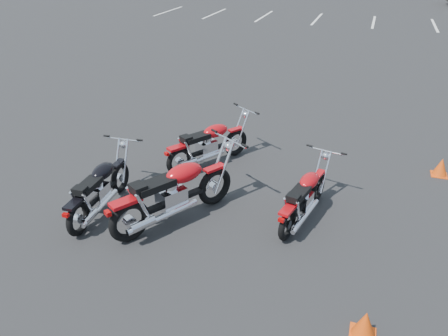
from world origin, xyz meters
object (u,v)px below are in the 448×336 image
(motorcycle_front_red, at_px, (209,144))
(motorcycle_rear_red, at_px, (305,197))
(motorcycle_second_black, at_px, (100,188))
(motorcycle_third_red, at_px, (174,193))

(motorcycle_front_red, bearing_deg, motorcycle_rear_red, -31.42)
(motorcycle_second_black, distance_m, motorcycle_rear_red, 3.29)
(motorcycle_second_black, relative_size, motorcycle_third_red, 0.88)
(motorcycle_front_red, height_order, motorcycle_second_black, motorcycle_front_red)
(motorcycle_front_red, bearing_deg, motorcycle_third_red, -84.80)
(motorcycle_front_red, xyz_separation_m, motorcycle_third_red, (0.18, -1.99, 0.08))
(motorcycle_second_black, distance_m, motorcycle_third_red, 1.27)
(motorcycle_rear_red, bearing_deg, motorcycle_third_red, -159.50)
(motorcycle_third_red, bearing_deg, motorcycle_front_red, 95.20)
(motorcycle_third_red, bearing_deg, motorcycle_second_black, -174.13)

